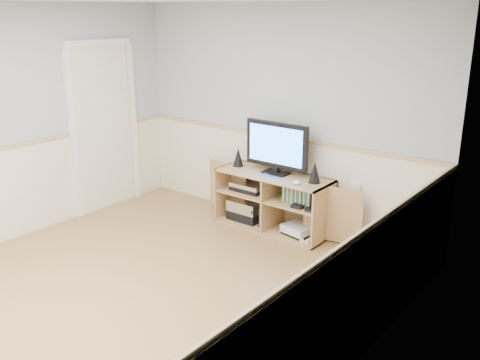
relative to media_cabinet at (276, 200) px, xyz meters
name	(u,v)px	position (x,y,z in m)	size (l,w,h in m)	color
room	(134,158)	(-0.18, -1.90, 0.88)	(4.04, 4.54, 2.54)	tan
media_cabinet	(276,200)	(0.00, 0.00, 0.00)	(2.10, 0.50, 0.65)	tan
monitor	(277,146)	(0.00, -0.01, 0.63)	(0.79, 0.18, 0.59)	black
speaker_left	(238,157)	(-0.52, -0.04, 0.43)	(0.12, 0.12, 0.22)	black
speaker_right	(315,172)	(0.51, -0.04, 0.43)	(0.13, 0.13, 0.23)	black
keyboard	(270,178)	(0.04, -0.20, 0.32)	(0.31, 0.12, 0.01)	silver
mouse	(296,183)	(0.39, -0.20, 0.34)	(0.10, 0.06, 0.04)	white
av_components	(248,204)	(-0.36, -0.06, -0.11)	(0.50, 0.30, 0.47)	black
game_consoles	(297,230)	(0.34, -0.07, -0.26)	(0.46, 0.31, 0.11)	white
game_cases	(299,195)	(0.36, -0.08, 0.15)	(0.36, 0.14, 0.19)	#3F8C3F
wall_outlet	(356,188)	(0.88, 0.20, 0.27)	(0.12, 0.03, 0.12)	white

